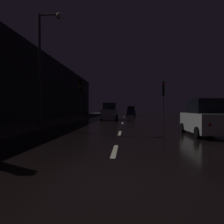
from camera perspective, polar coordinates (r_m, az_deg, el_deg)
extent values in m
cube|color=black|center=(28.64, 3.18, -2.02)|extent=(27.87, 84.00, 0.02)
cube|color=#33302D|center=(29.77, -11.88, -1.77)|extent=(4.40, 84.00, 0.15)
cube|color=black|center=(27.45, -19.20, 6.84)|extent=(0.80, 63.00, 8.64)
cube|color=beige|center=(7.26, 0.74, -10.58)|extent=(0.16, 2.20, 0.01)
cube|color=beige|center=(12.42, 2.12, -5.78)|extent=(0.16, 2.20, 0.01)
cube|color=beige|center=(21.00, 2.89, -3.05)|extent=(0.16, 2.20, 0.01)
cube|color=beige|center=(26.84, 3.13, -2.19)|extent=(0.16, 2.20, 0.01)
cube|color=beige|center=(36.63, 3.36, -1.36)|extent=(0.16, 2.20, 0.01)
cylinder|color=#38383A|center=(29.63, 13.77, 1.23)|extent=(0.12, 0.12, 3.27)
cube|color=black|center=(29.76, 13.79, 6.22)|extent=(0.33, 0.36, 1.90)
sphere|color=red|center=(29.65, 13.83, 7.47)|extent=(0.22, 0.22, 0.22)
sphere|color=black|center=(29.58, 13.83, 6.25)|extent=(0.22, 0.22, 0.22)
sphere|color=black|center=(29.53, 13.82, 5.02)|extent=(0.22, 0.22, 0.22)
cylinder|color=#38383A|center=(26.91, -8.54, 1.32)|extent=(0.12, 0.12, 3.31)
cube|color=black|center=(27.05, -8.55, 6.85)|extent=(0.37, 0.40, 1.90)
sphere|color=black|center=(26.96, -8.72, 8.22)|extent=(0.22, 0.22, 0.22)
sphere|color=orange|center=(26.89, -8.71, 6.89)|extent=(0.22, 0.22, 0.22)
sphere|color=black|center=(26.83, -8.71, 5.54)|extent=(0.22, 0.22, 0.22)
cylinder|color=#2D2D30|center=(15.64, -19.09, 10.23)|extent=(0.16, 0.16, 8.00)
cylinder|color=#2D2D30|center=(16.51, -16.72, 24.05)|extent=(1.40, 0.10, 0.10)
sphere|color=beige|center=(16.25, -14.19, 24.06)|extent=(0.44, 0.44, 0.44)
cube|color=#A5A8AD|center=(26.71, -0.66, -0.53)|extent=(1.83, 4.26, 1.12)
cube|color=black|center=(26.85, -0.64, 1.58)|extent=(1.55, 2.13, 0.85)
cylinder|color=black|center=(25.18, 1.09, -1.66)|extent=(0.22, 0.65, 0.65)
cylinder|color=black|center=(25.33, -2.96, -1.65)|extent=(0.22, 0.65, 0.65)
cylinder|color=black|center=(28.16, 1.40, -1.39)|extent=(0.22, 0.65, 0.65)
cylinder|color=black|center=(28.29, -2.23, -1.38)|extent=(0.22, 0.65, 0.65)
sphere|color=white|center=(24.59, 0.11, -0.65)|extent=(0.18, 0.18, 0.18)
sphere|color=white|center=(24.68, -2.22, -0.64)|extent=(0.18, 0.18, 0.18)
sphere|color=red|center=(28.76, 0.67, -0.42)|extent=(0.18, 0.18, 0.18)
sphere|color=red|center=(28.83, -1.32, -0.42)|extent=(0.18, 0.18, 0.18)
cube|color=#141E51|center=(41.91, 5.16, -0.13)|extent=(1.63, 3.79, 0.99)
cube|color=black|center=(41.77, 5.16, 1.07)|extent=(1.38, 1.90, 0.76)
cylinder|color=black|center=(43.24, 4.07, -0.64)|extent=(0.20, 0.58, 0.58)
cylinder|color=black|center=(43.27, 6.18, -0.64)|extent=(0.20, 0.58, 0.58)
cylinder|color=black|center=(40.58, 4.07, -0.74)|extent=(0.20, 0.58, 0.58)
cylinder|color=black|center=(40.62, 6.32, -0.74)|extent=(0.20, 0.58, 0.58)
sphere|color=slate|center=(43.76, 4.52, -0.09)|extent=(0.16, 0.16, 0.16)
sphere|color=slate|center=(43.78, 5.69, -0.09)|extent=(0.16, 0.16, 0.16)
sphere|color=red|center=(40.05, 4.57, -0.18)|extent=(0.16, 0.16, 0.16)
sphere|color=red|center=(40.06, 5.85, -0.18)|extent=(0.16, 0.16, 0.16)
cube|color=silver|center=(12.43, 23.91, -2.62)|extent=(1.64, 3.83, 1.00)
cube|color=black|center=(12.28, 24.16, 1.47)|extent=(1.39, 1.91, 0.77)
cylinder|color=black|center=(13.50, 18.74, -4.07)|extent=(0.20, 0.58, 0.58)
cylinder|color=black|center=(13.99, 25.13, -3.94)|extent=(0.20, 0.58, 0.58)
cylinder|color=black|center=(10.94, 22.33, -5.25)|extent=(0.20, 0.58, 0.58)
sphere|color=slate|center=(14.08, 19.58, -2.19)|extent=(0.16, 0.16, 0.16)
sphere|color=slate|center=(14.34, 23.06, -2.15)|extent=(0.16, 0.16, 0.16)
sphere|color=red|center=(10.52, 25.08, -3.25)|extent=(0.16, 0.16, 0.16)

